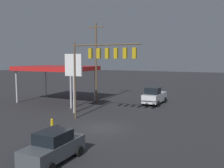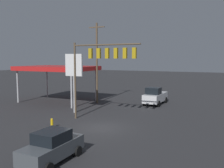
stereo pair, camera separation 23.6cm
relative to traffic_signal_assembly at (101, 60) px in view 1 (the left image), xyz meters
The scene contains 8 objects.
ground_plane 6.57m from the traffic_signal_assembly, 120.54° to the left, with size 200.00×200.00×0.00m, color #2D2D30.
traffic_signal_assembly is the anchor object (origin of this frame).
utility_pole 10.62m from the traffic_signal_assembly, 58.08° to the right, with size 2.40×0.26×11.19m.
gas_station_canopy 13.57m from the traffic_signal_assembly, 33.26° to the right, with size 10.51×7.48×5.18m.
price_sign 5.35m from the traffic_signal_assembly, 24.79° to the right, with size 2.22×0.27×6.80m.
sedan_waiting 11.36m from the traffic_signal_assembly, 101.24° to the left, with size 2.06×4.40×1.93m.
pickup_parked 12.75m from the traffic_signal_assembly, 100.39° to the right, with size 2.38×5.26×2.40m.
fire_hydrant 7.59m from the traffic_signal_assembly, 53.68° to the left, with size 0.24×0.24×0.88m.
Camera 1 is at (-10.38, 19.66, 6.31)m, focal length 40.00 mm.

